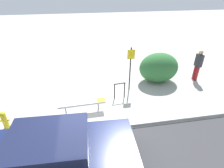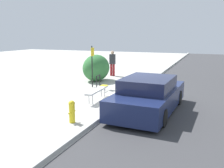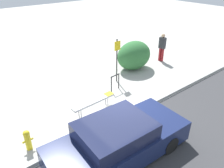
{
  "view_description": "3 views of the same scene",
  "coord_description": "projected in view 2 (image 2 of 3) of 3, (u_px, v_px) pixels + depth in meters",
  "views": [
    {
      "loc": [
        -0.1,
        -4.94,
        4.91
      ],
      "look_at": [
        1.02,
        1.5,
        1.11
      ],
      "focal_mm": 28.0,
      "sensor_mm": 36.0,
      "label": 1
    },
    {
      "loc": [
        -10.17,
        -3.49,
        2.92
      ],
      "look_at": [
        -0.0,
        0.62,
        0.72
      ],
      "focal_mm": 40.0,
      "sensor_mm": 36.0,
      "label": 2
    },
    {
      "loc": [
        -4.49,
        -5.22,
        5.44
      ],
      "look_at": [
        0.9,
        1.52,
        0.73
      ],
      "focal_mm": 35.0,
      "sensor_mm": 36.0,
      "label": 3
    }
  ],
  "objects": [
    {
      "name": "fire_hydrant",
      "position": [
        72.0,
        111.0,
        8.32
      ],
      "size": [
        0.36,
        0.22,
        0.77
      ],
      "color": "gold",
      "rests_on": "ground_plane"
    },
    {
      "name": "ground_plane",
      "position": [
        125.0,
        101.0,
        11.1
      ],
      "size": [
        60.0,
        60.0,
        0.0
      ],
      "primitive_type": "plane",
      "color": "#ADAAA3"
    },
    {
      "name": "bench",
      "position": [
        97.0,
        90.0,
        11.16
      ],
      "size": [
        2.01,
        0.39,
        0.52
      ],
      "rotation": [
        0.0,
        0.0,
        0.04
      ],
      "color": "#99999E",
      "rests_on": "ground_plane"
    },
    {
      "name": "parked_car_near",
      "position": [
        149.0,
        96.0,
        9.46
      ],
      "size": [
        4.66,
        2.1,
        1.35
      ],
      "rotation": [
        0.0,
        0.0,
        -0.04
      ],
      "color": "black",
      "rests_on": "ground_plane"
    },
    {
      "name": "shrub_hedge",
      "position": [
        96.0,
        68.0,
        15.75
      ],
      "size": [
        2.17,
        1.57,
        1.66
      ],
      "color": "#337038",
      "rests_on": "ground_plane"
    },
    {
      "name": "sign_post",
      "position": [
        92.0,
        63.0,
        13.76
      ],
      "size": [
        0.36,
        0.08,
        2.3
      ],
      "color": "black",
      "rests_on": "ground_plane"
    },
    {
      "name": "curb",
      "position": [
        125.0,
        100.0,
        11.09
      ],
      "size": [
        60.0,
        0.2,
        0.13
      ],
      "color": "#A8A8A3",
      "rests_on": "ground_plane"
    },
    {
      "name": "bike_rack",
      "position": [
        98.0,
        81.0,
        13.08
      ],
      "size": [
        0.55,
        0.1,
        0.83
      ],
      "rotation": [
        0.0,
        0.0,
        0.09
      ],
      "color": "black",
      "rests_on": "ground_plane"
    },
    {
      "name": "pedestrian",
      "position": [
        112.0,
        62.0,
        17.66
      ],
      "size": [
        0.27,
        0.43,
        1.78
      ],
      "rotation": [
        0.0,
        0.0,
        4.84
      ],
      "color": "maroon",
      "rests_on": "ground_plane"
    }
  ]
}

